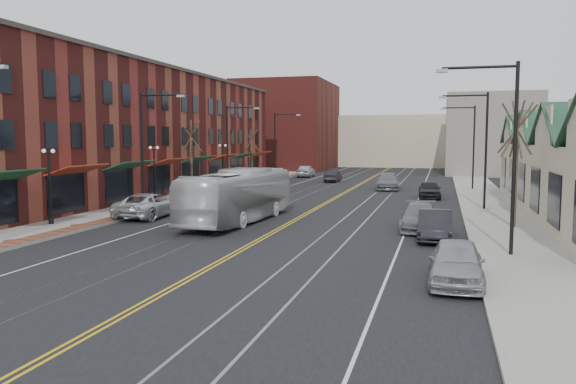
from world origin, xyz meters
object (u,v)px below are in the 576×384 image
Objects in this scene: parked_car_a at (456,262)px; parked_car_c at (420,217)px; transit_bus at (239,196)px; parked_suv at (149,205)px; parked_car_b at (435,225)px; parked_car_d at (430,189)px.

parked_car_a is 0.89× the size of parked_car_c.
transit_bus is 2.03× the size of parked_suv.
parked_suv is 17.95m from parked_car_b.
parked_suv is at bearing 147.99° from parked_car_a.
transit_bus is 10.62m from parked_car_c.
transit_bus is 11.83m from parked_car_b.
parked_car_a is (18.47, -11.90, -0.01)m from parked_suv.
parked_car_a is at bearing -89.77° from parked_car_d.
parked_car_d reaches higher than parked_car_b.
parked_car_c is (-1.67, 11.37, -0.04)m from parked_car_a.
parked_suv is at bearing -138.53° from parked_car_d.
parked_suv is (-6.22, 0.37, -0.81)m from transit_bus.
parked_car_a is at bearing -84.91° from parked_car_b.
transit_bus is at bearing 137.52° from parked_car_a.
parked_car_c is 1.14× the size of parked_car_d.
parked_car_a is 28.49m from parked_car_d.
parked_car_a is 11.49m from parked_car_c.
transit_bus reaches higher than parked_car_d.
parked_car_c is at bearing 106.18° from parked_car_b.
transit_bus is at bearing 177.38° from parked_car_c.
parked_suv reaches higher than parked_car_a.
parked_suv is 1.11× the size of parked_car_c.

